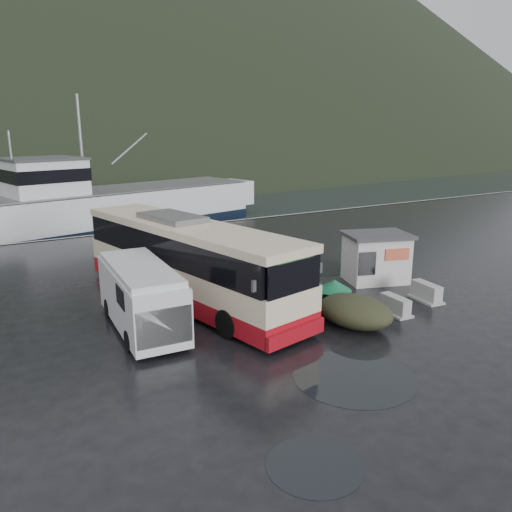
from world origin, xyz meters
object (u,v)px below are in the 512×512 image
dome_tent (354,326)px  ticket_kiosk (374,281)px  waste_bin_right (313,311)px  white_van (143,328)px  waste_bin_left (333,312)px  jersey_barrier_a (426,300)px  fishing_trawler (122,212)px  coach_bus (189,300)px  jersey_barrier_b (395,314)px

dome_tent → ticket_kiosk: 6.10m
waste_bin_right → ticket_kiosk: ticket_kiosk is taller
white_van → ticket_kiosk: 11.71m
white_van → waste_bin_left: white_van is taller
ticket_kiosk → waste_bin_right: bearing=-141.6°
jersey_barrier_a → waste_bin_left: bearing=168.3°
waste_bin_right → dome_tent: size_ratio=0.45×
waste_bin_right → fishing_trawler: 28.50m
coach_bus → jersey_barrier_a: 10.33m
dome_tent → jersey_barrier_b: dome_tent is taller
jersey_barrier_b → waste_bin_left: bearing=146.4°
white_van → jersey_barrier_b: bearing=-18.3°
waste_bin_right → jersey_barrier_b: waste_bin_right is taller
jersey_barrier_a → fishing_trawler: fishing_trawler is taller
waste_bin_right → dome_tent: (0.41, -2.02, 0.00)m
white_van → fishing_trawler: fishing_trawler is taller
white_van → jersey_barrier_a: 12.04m
white_van → waste_bin_left: 7.58m
dome_tent → waste_bin_left: bearing=82.0°
fishing_trawler → waste_bin_right: bearing=-103.5°
coach_bus → ticket_kiosk: coach_bus is taller
waste_bin_left → waste_bin_right: bearing=141.0°
fishing_trawler → jersey_barrier_b: bearing=-98.4°
waste_bin_left → jersey_barrier_a: (4.39, -0.91, 0.00)m
jersey_barrier_a → white_van: bearing=164.2°
waste_bin_left → jersey_barrier_b: size_ratio=0.96×
fishing_trawler → dome_tent: bearing=-102.7°
white_van → waste_bin_left: size_ratio=4.27×
ticket_kiosk → jersey_barrier_a: ticket_kiosk is taller
coach_bus → waste_bin_left: size_ratio=9.30×
waste_bin_right → ticket_kiosk: bearing=19.8°
ticket_kiosk → jersey_barrier_a: 3.27m
waste_bin_right → fishing_trawler: bearing=89.3°
white_van → waste_bin_right: size_ratio=4.42×
white_van → jersey_barrier_b: white_van is taller
coach_bus → dome_tent: 7.29m
waste_bin_left → fishing_trawler: size_ratio=0.05×
white_van → jersey_barrier_a: bearing=-12.2°
jersey_barrier_a → waste_bin_right: bearing=164.2°
jersey_barrier_b → fishing_trawler: 30.46m
white_van → jersey_barrier_b: size_ratio=4.08×
dome_tent → jersey_barrier_b: bearing=3.8°
ticket_kiosk → fishing_trawler: fishing_trawler is taller
white_van → dome_tent: 7.99m
coach_bus → fishing_trawler: size_ratio=0.45×
dome_tent → waste_bin_right: bearing=101.6°
coach_bus → jersey_barrier_a: size_ratio=8.29×
coach_bus → dome_tent: bearing=-65.5°
waste_bin_right → waste_bin_left: bearing=-39.0°
coach_bus → ticket_kiosk: size_ratio=4.25×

